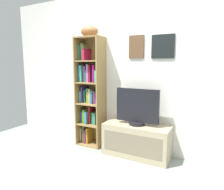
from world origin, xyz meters
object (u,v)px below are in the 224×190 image
television (137,108)px  bookshelf (90,94)px  football (89,31)px  tv_stand (137,140)px

television → bookshelf: bearing=174.5°
football → tv_stand: bearing=-3.5°
bookshelf → tv_stand: size_ratio=1.83×
bookshelf → television: bookshelf is taller
football → tv_stand: size_ratio=0.31×
football → television: football is taller
football → tv_stand: (0.81, -0.05, -1.56)m
bookshelf → football: 0.97m
bookshelf → television: 0.85m
bookshelf → tv_stand: bearing=-5.6°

